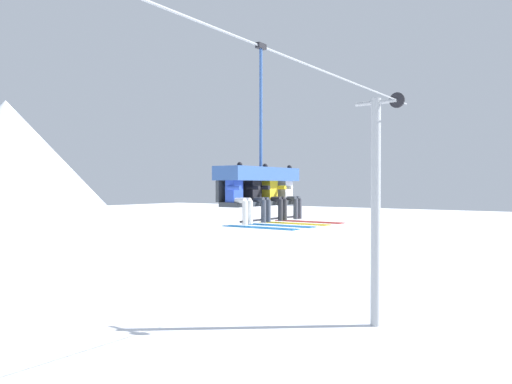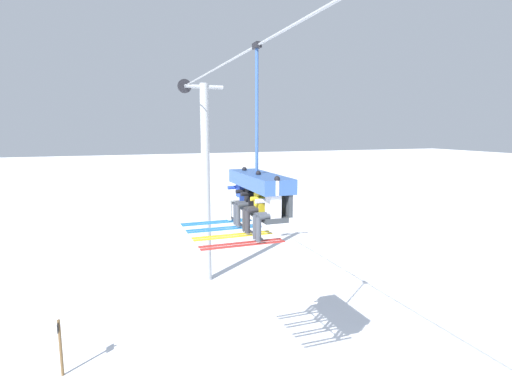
{
  "view_description": "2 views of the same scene",
  "coord_description": "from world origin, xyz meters",
  "px_view_note": "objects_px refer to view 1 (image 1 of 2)",
  "views": [
    {
      "loc": [
        -9.46,
        -7.14,
        5.22
      ],
      "look_at": [
        -0.59,
        -0.8,
        5.08
      ],
      "focal_mm": 35.0,
      "sensor_mm": 36.0,
      "label": 1
    },
    {
      "loc": [
        7.7,
        -3.79,
        6.6
      ],
      "look_at": [
        -0.65,
        -0.73,
        5.19
      ],
      "focal_mm": 28.0,
      "sensor_mm": 36.0,
      "label": 2
    }
  ],
  "objects_px": {
    "skier_black": "(258,194)",
    "skier_blue": "(239,193)",
    "lift_tower_far": "(376,206)",
    "skier_yellow": "(274,193)",
    "chairlift_chair": "(258,179)",
    "skier_white": "(290,192)"
  },
  "relations": [
    {
      "from": "lift_tower_far",
      "to": "skier_yellow",
      "type": "distance_m",
      "value": 8.33
    },
    {
      "from": "chairlift_chair",
      "to": "skier_yellow",
      "type": "relative_size",
      "value": 2.29
    },
    {
      "from": "skier_black",
      "to": "chairlift_chair",
      "type": "bearing_deg",
      "value": 33.91
    },
    {
      "from": "lift_tower_far",
      "to": "chairlift_chair",
      "type": "height_order",
      "value": "lift_tower_far"
    },
    {
      "from": "chairlift_chair",
      "to": "skier_yellow",
      "type": "bearing_deg",
      "value": -33.34
    },
    {
      "from": "chairlift_chair",
      "to": "skier_blue",
      "type": "bearing_deg",
      "value": -167.71
    },
    {
      "from": "skier_blue",
      "to": "skier_black",
      "type": "height_order",
      "value": "skier_blue"
    },
    {
      "from": "skier_blue",
      "to": "skier_white",
      "type": "relative_size",
      "value": 1.0
    },
    {
      "from": "skier_black",
      "to": "skier_blue",
      "type": "bearing_deg",
      "value": 179.4
    },
    {
      "from": "lift_tower_far",
      "to": "skier_blue",
      "type": "xyz_separation_m",
      "value": [
        -9.56,
        -0.92,
        0.6
      ]
    },
    {
      "from": "lift_tower_far",
      "to": "skier_black",
      "type": "bearing_deg",
      "value": -174.04
    },
    {
      "from": "chairlift_chair",
      "to": "skier_white",
      "type": "height_order",
      "value": "chairlift_chair"
    },
    {
      "from": "skier_black",
      "to": "skier_yellow",
      "type": "xyz_separation_m",
      "value": [
        0.65,
        0.01,
        0.02
      ]
    },
    {
      "from": "lift_tower_far",
      "to": "skier_white",
      "type": "height_order",
      "value": "lift_tower_far"
    },
    {
      "from": "chairlift_chair",
      "to": "skier_black",
      "type": "distance_m",
      "value": 0.51
    },
    {
      "from": "chairlift_chair",
      "to": "skier_blue",
      "type": "height_order",
      "value": "chairlift_chair"
    },
    {
      "from": "chairlift_chair",
      "to": "skier_black",
      "type": "relative_size",
      "value": 2.29
    },
    {
      "from": "lift_tower_far",
      "to": "chairlift_chair",
      "type": "relative_size",
      "value": 2.21
    },
    {
      "from": "skier_yellow",
      "to": "chairlift_chair",
      "type": "bearing_deg",
      "value": 146.66
    },
    {
      "from": "lift_tower_far",
      "to": "skier_blue",
      "type": "relative_size",
      "value": 5.05
    },
    {
      "from": "skier_white",
      "to": "skier_black",
      "type": "bearing_deg",
      "value": -179.7
    },
    {
      "from": "skier_black",
      "to": "skier_yellow",
      "type": "relative_size",
      "value": 1.0
    }
  ]
}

